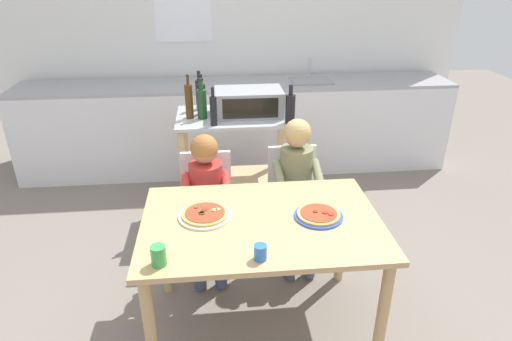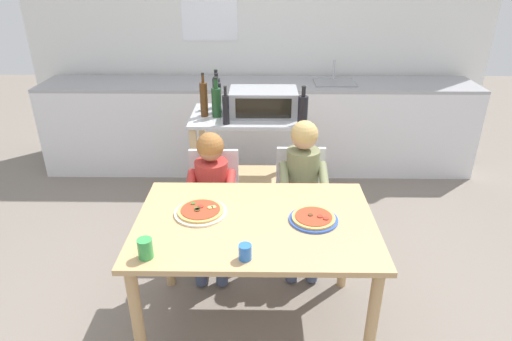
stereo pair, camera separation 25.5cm
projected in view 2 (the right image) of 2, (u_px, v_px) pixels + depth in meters
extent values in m
plane|color=slate|center=(257.00, 229.00, 3.62)|extent=(10.51, 10.51, 0.00)
cube|color=white|center=(259.00, 30.00, 4.50)|extent=(4.77, 0.12, 2.70)
cube|color=silver|center=(258.00, 127.00, 4.53)|extent=(4.29, 0.60, 0.87)
cube|color=#9E9EA3|center=(258.00, 84.00, 4.33)|extent=(4.29, 0.60, 0.03)
cube|color=gray|center=(335.00, 83.00, 4.32)|extent=(0.40, 0.33, 0.02)
cylinder|color=#B7BABF|center=(334.00, 70.00, 4.38)|extent=(0.02, 0.02, 0.20)
cube|color=#B7BABF|center=(249.00, 116.00, 3.48)|extent=(0.91, 0.58, 0.02)
cube|color=tan|center=(249.00, 180.00, 3.73)|extent=(0.84, 0.53, 0.02)
cube|color=tan|center=(196.00, 180.00, 3.46)|extent=(0.05, 0.05, 0.87)
cube|color=tan|center=(301.00, 181.00, 3.45)|extent=(0.05, 0.05, 0.87)
cube|color=tan|center=(203.00, 154.00, 3.91)|extent=(0.05, 0.05, 0.87)
cube|color=tan|center=(297.00, 155.00, 3.90)|extent=(0.05, 0.05, 0.87)
cube|color=#999BA0|center=(263.00, 102.00, 3.44)|extent=(0.53, 0.32, 0.20)
cube|color=black|center=(263.00, 108.00, 3.30)|extent=(0.42, 0.01, 0.15)
cylinder|color=black|center=(288.00, 116.00, 3.32)|extent=(0.02, 0.01, 0.02)
cylinder|color=black|center=(226.00, 110.00, 3.24)|extent=(0.05, 0.05, 0.22)
cylinder|color=black|center=(225.00, 92.00, 3.18)|extent=(0.02, 0.02, 0.06)
cylinder|color=black|center=(225.00, 87.00, 3.16)|extent=(0.02, 0.02, 0.01)
cylinder|color=#4C2D14|center=(204.00, 100.00, 3.39)|extent=(0.06, 0.06, 0.26)
cylinder|color=#4C2D14|center=(203.00, 79.00, 3.31)|extent=(0.02, 0.02, 0.06)
cylinder|color=black|center=(202.00, 74.00, 3.30)|extent=(0.02, 0.02, 0.01)
cylinder|color=black|center=(217.00, 98.00, 3.48)|extent=(0.07, 0.07, 0.24)
cylinder|color=black|center=(216.00, 79.00, 3.41)|extent=(0.03, 0.03, 0.06)
cylinder|color=black|center=(216.00, 74.00, 3.40)|extent=(0.03, 0.03, 0.01)
cylinder|color=#1E4723|center=(216.00, 103.00, 3.39)|extent=(0.07, 0.07, 0.22)
cylinder|color=#1E4723|center=(216.00, 84.00, 3.32)|extent=(0.03, 0.03, 0.07)
cylinder|color=black|center=(215.00, 78.00, 3.30)|extent=(0.04, 0.04, 0.01)
cylinder|color=black|center=(303.00, 111.00, 3.22)|extent=(0.07, 0.07, 0.22)
cylinder|color=black|center=(304.00, 92.00, 3.16)|extent=(0.03, 0.03, 0.06)
cylinder|color=black|center=(304.00, 87.00, 3.14)|extent=(0.03, 0.03, 0.01)
cylinder|color=black|center=(217.00, 93.00, 3.60)|extent=(0.06, 0.06, 0.24)
cylinder|color=black|center=(216.00, 75.00, 3.54)|extent=(0.03, 0.03, 0.06)
cylinder|color=black|center=(216.00, 70.00, 3.52)|extent=(0.03, 0.03, 0.01)
cube|color=tan|center=(255.00, 223.00, 2.35)|extent=(1.28, 0.86, 0.03)
cylinder|color=tan|center=(138.00, 325.00, 2.19)|extent=(0.06, 0.06, 0.72)
cylinder|color=tan|center=(371.00, 328.00, 2.18)|extent=(0.06, 0.06, 0.72)
cylinder|color=tan|center=(167.00, 240.00, 2.86)|extent=(0.06, 0.06, 0.72)
cylinder|color=tan|center=(346.00, 241.00, 2.84)|extent=(0.06, 0.06, 0.72)
cube|color=silver|center=(213.00, 209.00, 3.05)|extent=(0.36, 0.36, 0.04)
cube|color=silver|center=(214.00, 175.00, 3.11)|extent=(0.34, 0.03, 0.38)
cylinder|color=silver|center=(234.00, 248.00, 3.00)|extent=(0.03, 0.03, 0.42)
cylinder|color=silver|center=(191.00, 248.00, 3.01)|extent=(0.03, 0.03, 0.42)
cylinder|color=silver|center=(237.00, 224.00, 3.27)|extent=(0.03, 0.03, 0.42)
cylinder|color=silver|center=(197.00, 224.00, 3.28)|extent=(0.03, 0.03, 0.42)
cube|color=silver|center=(301.00, 207.00, 3.08)|extent=(0.36, 0.36, 0.04)
cube|color=silver|center=(300.00, 172.00, 3.14)|extent=(0.34, 0.03, 0.38)
cylinder|color=silver|center=(323.00, 245.00, 3.04)|extent=(0.03, 0.03, 0.42)
cylinder|color=silver|center=(279.00, 245.00, 3.04)|extent=(0.03, 0.03, 0.42)
cylinder|color=silver|center=(318.00, 222.00, 3.31)|extent=(0.03, 0.03, 0.42)
cylinder|color=silver|center=(278.00, 221.00, 3.31)|extent=(0.03, 0.03, 0.42)
cube|color=#424C6B|center=(221.00, 215.00, 2.90)|extent=(0.10, 0.30, 0.10)
cylinder|color=#424C6B|center=(221.00, 257.00, 2.89)|extent=(0.08, 0.08, 0.44)
cube|color=#424C6B|center=(200.00, 215.00, 2.90)|extent=(0.10, 0.30, 0.10)
cylinder|color=#424C6B|center=(200.00, 256.00, 2.89)|extent=(0.08, 0.08, 0.44)
cylinder|color=#BC332D|center=(230.00, 186.00, 2.85)|extent=(0.06, 0.26, 0.15)
cylinder|color=#BC332D|center=(190.00, 186.00, 2.85)|extent=(0.06, 0.26, 0.15)
cylinder|color=#BC332D|center=(212.00, 183.00, 2.96)|extent=(0.22, 0.22, 0.33)
sphere|color=#A37556|center=(210.00, 148.00, 2.84)|extent=(0.17, 0.17, 0.17)
sphere|color=#9E6633|center=(210.00, 146.00, 2.84)|extent=(0.18, 0.18, 0.18)
cube|color=#424C6B|center=(313.00, 212.00, 2.93)|extent=(0.10, 0.30, 0.10)
cylinder|color=#424C6B|center=(313.00, 253.00, 2.92)|extent=(0.08, 0.08, 0.44)
cube|color=#424C6B|center=(292.00, 212.00, 2.94)|extent=(0.10, 0.30, 0.10)
cylinder|color=#424C6B|center=(292.00, 253.00, 2.92)|extent=(0.08, 0.08, 0.44)
cylinder|color=#7A7F56|center=(324.00, 178.00, 2.87)|extent=(0.06, 0.26, 0.15)
cylinder|color=#7A7F56|center=(284.00, 178.00, 2.87)|extent=(0.06, 0.26, 0.15)
cylinder|color=#7A7F56|center=(302.00, 176.00, 2.98)|extent=(0.22, 0.22, 0.39)
sphere|color=tan|center=(304.00, 136.00, 2.85)|extent=(0.17, 0.17, 0.17)
sphere|color=tan|center=(304.00, 134.00, 2.84)|extent=(0.18, 0.18, 0.18)
cylinder|color=beige|center=(201.00, 213.00, 2.41)|extent=(0.29, 0.29, 0.01)
cylinder|color=tan|center=(201.00, 211.00, 2.40)|extent=(0.25, 0.25, 0.01)
cylinder|color=#B23D23|center=(200.00, 209.00, 2.40)|extent=(0.21, 0.21, 0.00)
cylinder|color=#386628|center=(193.00, 204.00, 2.44)|extent=(0.02, 0.02, 0.01)
cylinder|color=#386628|center=(197.00, 209.00, 2.40)|extent=(0.03, 0.03, 0.01)
cylinder|color=#DBC666|center=(214.00, 207.00, 2.41)|extent=(0.03, 0.03, 0.01)
cylinder|color=#DBC666|center=(210.00, 208.00, 2.41)|extent=(0.03, 0.03, 0.01)
cylinder|color=#563319|center=(197.00, 210.00, 2.38)|extent=(0.03, 0.03, 0.01)
cylinder|color=maroon|center=(200.00, 206.00, 2.42)|extent=(0.03, 0.03, 0.01)
cylinder|color=#3356B7|center=(313.00, 220.00, 2.34)|extent=(0.26, 0.26, 0.01)
cylinder|color=tan|center=(313.00, 218.00, 2.34)|extent=(0.23, 0.23, 0.01)
cylinder|color=#B23D23|center=(314.00, 216.00, 2.33)|extent=(0.20, 0.20, 0.00)
cylinder|color=maroon|center=(326.00, 218.00, 2.31)|extent=(0.03, 0.03, 0.01)
cylinder|color=maroon|center=(320.00, 216.00, 2.32)|extent=(0.03, 0.03, 0.01)
cylinder|color=#563319|center=(310.00, 215.00, 2.34)|extent=(0.03, 0.03, 0.01)
cylinder|color=blue|center=(245.00, 252.00, 2.03)|extent=(0.06, 0.06, 0.08)
cylinder|color=green|center=(145.00, 248.00, 2.03)|extent=(0.07, 0.07, 0.10)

